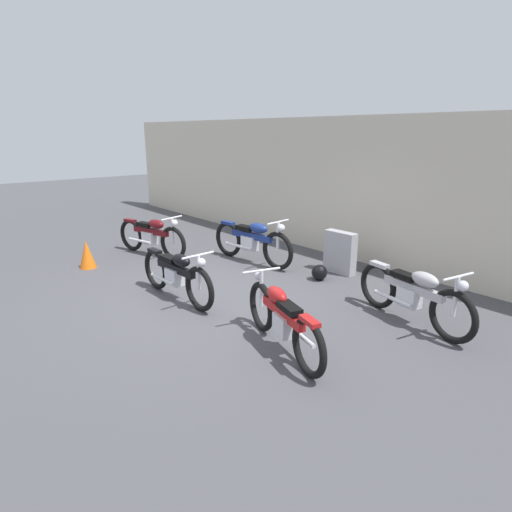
{
  "coord_description": "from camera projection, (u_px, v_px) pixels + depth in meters",
  "views": [
    {
      "loc": [
        5.54,
        -3.65,
        2.61
      ],
      "look_at": [
        0.16,
        0.91,
        0.55
      ],
      "focal_mm": 30.05,
      "sensor_mm": 36.0,
      "label": 1
    }
  ],
  "objects": [
    {
      "name": "ground_plane",
      "position": [
        208.0,
        296.0,
        7.05
      ],
      "size": [
        40.0,
        40.0,
        0.0
      ],
      "primitive_type": "plane",
      "color": "#47474C"
    },
    {
      "name": "building_wall",
      "position": [
        351.0,
        189.0,
        8.92
      ],
      "size": [
        18.0,
        0.3,
        2.91
      ],
      "primitive_type": "cube",
      "color": "beige",
      "rests_on": "ground_plane"
    },
    {
      "name": "stone_marker",
      "position": [
        340.0,
        252.0,
        8.12
      ],
      "size": [
        0.64,
        0.21,
        0.8
      ],
      "primitive_type": "cube",
      "rotation": [
        0.0,
        0.0,
        0.02
      ],
      "color": "#9E9EA3",
      "rests_on": "ground_plane"
    },
    {
      "name": "helmet",
      "position": [
        319.0,
        272.0,
        7.78
      ],
      "size": [
        0.29,
        0.29,
        0.29
      ],
      "primitive_type": "sphere",
      "color": "black",
      "rests_on": "ground_plane"
    },
    {
      "name": "traffic_cone",
      "position": [
        87.0,
        254.0,
        8.45
      ],
      "size": [
        0.32,
        0.32,
        0.55
      ],
      "primitive_type": "cone",
      "color": "orange",
      "rests_on": "ground_plane"
    },
    {
      "name": "motorcycle_red",
      "position": [
        282.0,
        318.0,
        5.21
      ],
      "size": [
        1.87,
        0.76,
        0.87
      ],
      "rotation": [
        0.0,
        0.0,
        2.85
      ],
      "color": "black",
      "rests_on": "ground_plane"
    },
    {
      "name": "motorcycle_blue",
      "position": [
        252.0,
        241.0,
        8.73
      ],
      "size": [
        2.16,
        0.6,
        0.97
      ],
      "rotation": [
        0.0,
        0.0,
        0.11
      ],
      "color": "black",
      "rests_on": "ground_plane"
    },
    {
      "name": "motorcycle_silver",
      "position": [
        413.0,
        294.0,
        5.93
      ],
      "size": [
        2.0,
        0.64,
        0.9
      ],
      "rotation": [
        0.0,
        0.0,
        -0.19
      ],
      "color": "black",
      "rests_on": "ground_plane"
    },
    {
      "name": "motorcycle_black",
      "position": [
        176.0,
        274.0,
        6.81
      ],
      "size": [
        1.98,
        0.55,
        0.89
      ],
      "rotation": [
        0.0,
        0.0,
        0.03
      ],
      "color": "black",
      "rests_on": "ground_plane"
    },
    {
      "name": "motorcycle_maroon",
      "position": [
        152.0,
        235.0,
        9.27
      ],
      "size": [
        2.0,
        0.75,
        0.92
      ],
      "rotation": [
        0.0,
        0.0,
        0.25
      ],
      "color": "black",
      "rests_on": "ground_plane"
    }
  ]
}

